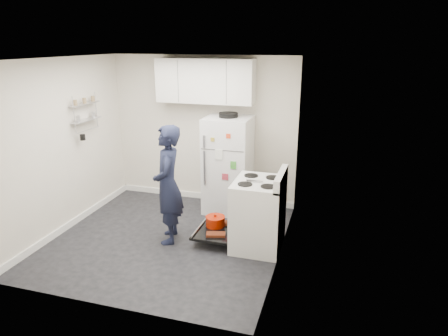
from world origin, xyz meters
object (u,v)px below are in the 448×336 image
(open_oven_door, at_px, (216,227))
(refrigerator, at_px, (228,164))
(person, at_px, (168,185))
(electric_range, at_px, (257,215))

(open_oven_door, height_order, refrigerator, refrigerator)
(refrigerator, bearing_deg, open_oven_door, -83.65)
(open_oven_door, distance_m, person, 0.92)
(electric_range, height_order, open_oven_door, electric_range)
(open_oven_door, bearing_deg, electric_range, -4.39)
(refrigerator, relative_size, person, 0.99)
(open_oven_door, distance_m, refrigerator, 1.22)
(refrigerator, bearing_deg, person, -111.64)
(open_oven_door, xyz_separation_m, refrigerator, (-0.12, 1.05, 0.61))
(electric_range, distance_m, refrigerator, 1.36)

